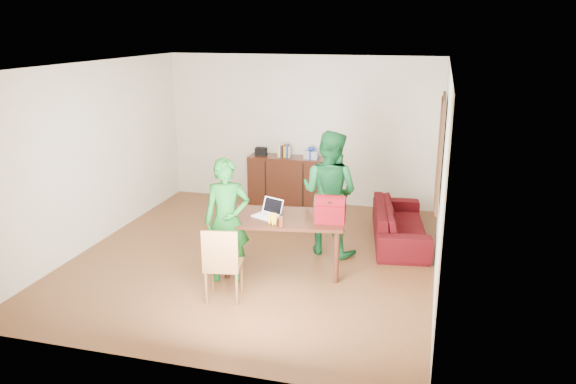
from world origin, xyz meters
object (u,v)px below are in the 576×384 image
(laptop, at_px, (266,214))
(table, at_px, (284,223))
(bottle, at_px, (281,220))
(person_near, at_px, (227,220))
(red_bag, at_px, (330,212))
(sofa, at_px, (400,223))
(chair, at_px, (224,278))
(person_far, at_px, (329,193))

(laptop, bearing_deg, table, 37.43)
(laptop, bearing_deg, bottle, -22.33)
(table, bearing_deg, bottle, -88.83)
(person_near, distance_m, red_bag, 1.33)
(table, relative_size, bottle, 10.18)
(table, xyz_separation_m, person_near, (-0.62, -0.49, 0.15))
(table, relative_size, sofa, 0.88)
(bottle, relative_size, red_bag, 0.43)
(table, distance_m, laptop, 0.28)
(laptop, height_order, bottle, laptop)
(table, height_order, red_bag, red_bag)
(table, bearing_deg, red_bag, -12.78)
(bottle, height_order, red_bag, red_bag)
(sofa, bearing_deg, red_bag, 143.21)
(laptop, relative_size, red_bag, 1.00)
(red_bag, bearing_deg, chair, -142.09)
(person_far, bearing_deg, laptop, 66.42)
(laptop, bearing_deg, chair, -79.90)
(red_bag, bearing_deg, bottle, -154.54)
(laptop, height_order, red_bag, red_bag)
(person_far, xyz_separation_m, red_bag, (0.17, -0.79, -0.01))
(laptop, distance_m, bottle, 0.43)
(laptop, bearing_deg, person_far, 72.37)
(laptop, xyz_separation_m, sofa, (1.68, 1.52, -0.51))
(chair, bearing_deg, laptop, 66.50)
(table, bearing_deg, person_near, -150.57)
(table, height_order, bottle, bottle)
(table, height_order, laptop, laptop)
(table, distance_m, bottle, 0.41)
(chair, distance_m, bottle, 1.02)
(table, height_order, sofa, table)
(person_near, height_order, red_bag, person_near)
(laptop, xyz_separation_m, red_bag, (0.87, 0.02, 0.10))
(laptop, bearing_deg, red_bag, 24.40)
(person_near, height_order, bottle, person_near)
(table, bearing_deg, sofa, 36.49)
(chair, relative_size, sofa, 0.48)
(laptop, relative_size, sofa, 0.20)
(person_far, bearing_deg, sofa, -126.55)
(person_far, height_order, bottle, person_far)
(table, xyz_separation_m, bottle, (0.06, -0.37, 0.18))
(person_far, relative_size, laptop, 4.67)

